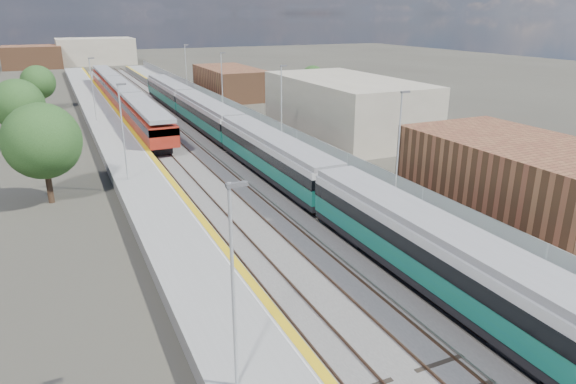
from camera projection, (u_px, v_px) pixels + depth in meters
ground at (200, 138)px, 58.46m from camera, size 320.00×320.00×0.00m
ballast_bed at (176, 135)px, 59.71m from camera, size 10.50×155.00×0.06m
tracks at (177, 131)px, 61.36m from camera, size 8.96×160.00×0.17m
platform_right at (237, 125)px, 62.50m from camera, size 4.70×155.00×8.52m
platform_left at (114, 136)px, 56.87m from camera, size 4.30×155.00×8.52m
buildings at (26, 25)px, 123.89m from camera, size 72.00×185.50×40.00m
green_train at (235, 131)px, 51.37m from camera, size 2.89×80.36×3.18m
red_train at (122, 95)px, 74.67m from camera, size 2.96×60.06×3.74m
tree_a at (42, 141)px, 36.87m from camera, size 5.51×5.51×7.47m
tree_b at (18, 105)px, 52.87m from camera, size 5.27×5.27×7.14m
tree_c at (38, 82)px, 73.36m from camera, size 4.78×4.78×6.47m
tree_d at (313, 78)px, 84.03m from camera, size 4.00×4.00×5.42m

